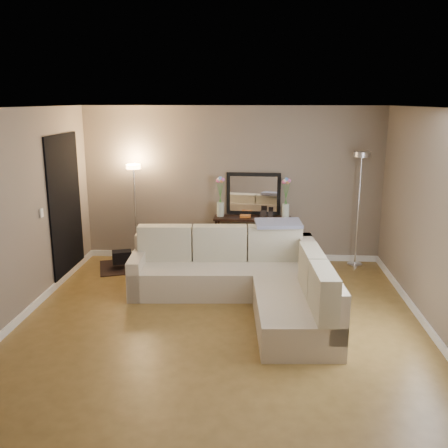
# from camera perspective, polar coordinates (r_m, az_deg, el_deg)

# --- Properties ---
(floor) EXTENTS (5.00, 5.50, 0.01)m
(floor) POSITION_cam_1_polar(r_m,az_deg,el_deg) (6.17, -0.52, -11.83)
(floor) COLOR olive
(floor) RESTS_ON ground
(ceiling) EXTENTS (5.00, 5.50, 0.01)m
(ceiling) POSITION_cam_1_polar(r_m,az_deg,el_deg) (5.56, -0.59, 13.19)
(ceiling) COLOR white
(ceiling) RESTS_ON ground
(wall_back) EXTENTS (5.00, 0.02, 2.60)m
(wall_back) POSITION_cam_1_polar(r_m,az_deg,el_deg) (8.42, 0.92, 4.53)
(wall_back) COLOR #7A6D5E
(wall_back) RESTS_ON ground
(wall_front) EXTENTS (5.00, 0.02, 2.60)m
(wall_front) POSITION_cam_1_polar(r_m,az_deg,el_deg) (3.13, -4.61, -12.21)
(wall_front) COLOR #7A6D5E
(wall_front) RESTS_ON ground
(wall_left) EXTENTS (0.02, 5.50, 2.60)m
(wall_left) POSITION_cam_1_polar(r_m,az_deg,el_deg) (6.43, -23.47, 0.39)
(wall_left) COLOR #7A6D5E
(wall_left) RESTS_ON ground
(wall_right) EXTENTS (0.02, 5.50, 2.60)m
(wall_right) POSITION_cam_1_polar(r_m,az_deg,el_deg) (6.07, 23.78, -0.38)
(wall_right) COLOR #7A6D5E
(wall_right) RESTS_ON ground
(baseboard_back) EXTENTS (5.00, 0.03, 0.10)m
(baseboard_back) POSITION_cam_1_polar(r_m,az_deg,el_deg) (8.69, 0.88, -3.65)
(baseboard_back) COLOR white
(baseboard_back) RESTS_ON ground
(baseboard_left) EXTENTS (0.03, 5.50, 0.10)m
(baseboard_left) POSITION_cam_1_polar(r_m,az_deg,el_deg) (6.79, -22.26, -9.92)
(baseboard_left) COLOR white
(baseboard_left) RESTS_ON ground
(baseboard_right) EXTENTS (0.03, 5.50, 0.10)m
(baseboard_right) POSITION_cam_1_polar(r_m,az_deg,el_deg) (6.46, 22.47, -11.18)
(baseboard_right) COLOR white
(baseboard_right) RESTS_ON ground
(doorway) EXTENTS (0.02, 1.20, 2.20)m
(doorway) POSITION_cam_1_polar(r_m,az_deg,el_deg) (7.96, -17.64, 1.86)
(doorway) COLOR black
(doorway) RESTS_ON ground
(switch_plate) EXTENTS (0.02, 0.08, 0.12)m
(switch_plate) POSITION_cam_1_polar(r_m,az_deg,el_deg) (7.18, -20.14, 1.20)
(switch_plate) COLOR white
(switch_plate) RESTS_ON ground
(sectional_sofa) EXTENTS (2.77, 2.55, 0.92)m
(sectional_sofa) POSITION_cam_1_polar(r_m,az_deg,el_deg) (6.79, 2.77, -6.21)
(sectional_sofa) COLOR beige
(sectional_sofa) RESTS_ON floor
(throw_blanket) EXTENTS (0.70, 0.46, 0.09)m
(throw_blanket) POSITION_cam_1_polar(r_m,az_deg,el_deg) (7.26, 6.23, 0.09)
(throw_blanket) COLOR gray
(throw_blanket) RESTS_ON sectional_sofa
(console_table) EXTENTS (1.29, 0.40, 0.79)m
(console_table) POSITION_cam_1_polar(r_m,az_deg,el_deg) (8.39, 2.70, -1.50)
(console_table) COLOR black
(console_table) RESTS_ON floor
(leaning_mirror) EXTENTS (0.91, 0.08, 0.71)m
(leaning_mirror) POSITION_cam_1_polar(r_m,az_deg,el_deg) (8.39, 3.39, 3.47)
(leaning_mirror) COLOR black
(leaning_mirror) RESTS_ON console_table
(table_decor) EXTENTS (0.54, 0.13, 0.13)m
(table_decor) POSITION_cam_1_polar(r_m,az_deg,el_deg) (8.26, 3.25, 0.97)
(table_decor) COLOR orange
(table_decor) RESTS_ON console_table
(flower_vase_left) EXTENTS (0.15, 0.12, 0.67)m
(flower_vase_left) POSITION_cam_1_polar(r_m,az_deg,el_deg) (8.29, -0.43, 2.83)
(flower_vase_left) COLOR silver
(flower_vase_left) RESTS_ON console_table
(flower_vase_right) EXTENTS (0.15, 0.12, 0.67)m
(flower_vase_right) POSITION_cam_1_polar(r_m,az_deg,el_deg) (8.23, 7.08, 2.64)
(flower_vase_right) COLOR silver
(flower_vase_right) RESTS_ON console_table
(floor_lamp_lit) EXTENTS (0.29, 0.29, 1.66)m
(floor_lamp_lit) POSITION_cam_1_polar(r_m,az_deg,el_deg) (8.46, -10.19, 3.45)
(floor_lamp_lit) COLOR silver
(floor_lamp_lit) RESTS_ON floor
(floor_lamp_unlit) EXTENTS (0.30, 0.30, 1.89)m
(floor_lamp_unlit) POSITION_cam_1_polar(r_m,az_deg,el_deg) (8.32, 15.26, 4.17)
(floor_lamp_unlit) COLOR silver
(floor_lamp_unlit) RESTS_ON floor
(charcoal_rug) EXTENTS (1.28, 1.10, 0.01)m
(charcoal_rug) POSITION_cam_1_polar(r_m,az_deg,el_deg) (8.43, -10.30, -4.75)
(charcoal_rug) COLOR black
(charcoal_rug) RESTS_ON floor
(black_bag) EXTENTS (0.36, 0.30, 0.20)m
(black_bag) POSITION_cam_1_polar(r_m,az_deg,el_deg) (8.30, -11.59, -3.70)
(black_bag) COLOR black
(black_bag) RESTS_ON charcoal_rug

